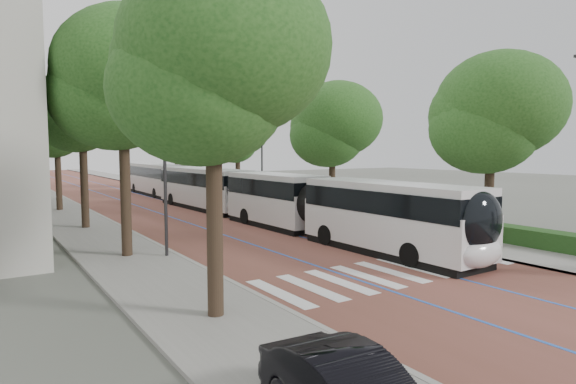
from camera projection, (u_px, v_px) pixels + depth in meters
name	position (u px, v px, depth m)	size (l,w,h in m)	color
ground	(407.00, 279.00, 17.32)	(160.00, 160.00, 0.00)	#51544C
road	(120.00, 194.00, 50.62)	(11.00, 140.00, 0.02)	brown
sidewalk_left	(41.00, 197.00, 46.51)	(4.00, 140.00, 0.12)	gray
sidewalk_right	(188.00, 190.00, 54.72)	(4.00, 140.00, 0.12)	gray
kerb_left	(62.00, 196.00, 47.55)	(0.20, 140.00, 0.14)	gray
kerb_right	(172.00, 191.00, 53.68)	(0.20, 140.00, 0.14)	gray
zebra_crossing	(391.00, 272.00, 18.26)	(10.55, 3.60, 0.01)	silver
lane_line_left	(104.00, 195.00, 49.74)	(0.12, 126.00, 0.01)	blue
lane_line_right	(136.00, 193.00, 51.50)	(0.12, 126.00, 0.01)	blue
hedge	(544.00, 239.00, 22.25)	(1.20, 14.00, 0.80)	#1B4016
streetlight_far	(260.00, 148.00, 38.84)	(1.82, 0.20, 8.00)	#2A2A2C
lamp_post_left	(165.00, 162.00, 20.29)	(0.14, 0.14, 8.00)	#2A2A2C
trees_left	(63.00, 120.00, 33.36)	(6.25, 60.73, 10.02)	black
trees_right	(285.00, 131.00, 37.64)	(6.05, 47.74, 8.71)	black
lead_bus	(334.00, 209.00, 24.59)	(2.79, 18.43, 3.20)	black
bus_queued_0	(206.00, 189.00, 37.62)	(2.91, 12.47, 3.20)	silver
bus_queued_1	(157.00, 179.00, 49.33)	(2.72, 12.44, 3.20)	silver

